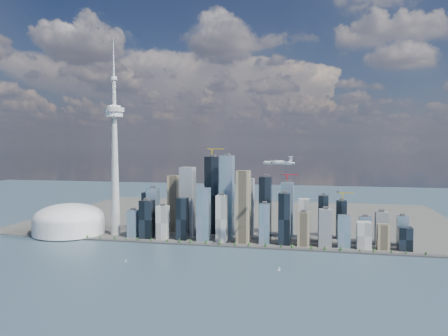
% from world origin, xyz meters
% --- Properties ---
extents(ground, '(4000.00, 4000.00, 0.00)m').
position_xyz_m(ground, '(0.00, 0.00, 0.00)').
color(ground, '#354C5D').
rests_on(ground, ground).
extents(seawall, '(1100.00, 22.00, 4.00)m').
position_xyz_m(seawall, '(0.00, 250.00, 2.00)').
color(seawall, '#383838').
rests_on(seawall, ground).
extents(land, '(1400.00, 900.00, 3.00)m').
position_xyz_m(land, '(0.00, 700.00, 1.50)').
color(land, '#4C4C47').
rests_on(land, ground).
extents(shoreline_trees, '(960.53, 7.20, 8.80)m').
position_xyz_m(shoreline_trees, '(0.00, 250.00, 8.78)').
color(shoreline_trees, '#3F2D1E').
rests_on(shoreline_trees, seawall).
extents(skyscraper_cluster, '(736.00, 142.00, 247.06)m').
position_xyz_m(skyscraper_cluster, '(59.62, 336.82, 76.43)').
color(skyscraper_cluster, black).
rests_on(skyscraper_cluster, land).
extents(needle_tower, '(56.00, 56.00, 550.50)m').
position_xyz_m(needle_tower, '(-300.00, 310.00, 235.84)').
color(needle_tower, '#A3A49E').
rests_on(needle_tower, land).
extents(dome_stadium, '(200.00, 200.00, 86.00)m').
position_xyz_m(dome_stadium, '(-440.00, 300.00, 39.44)').
color(dome_stadium, silver).
rests_on(dome_stadium, land).
extents(airplane, '(77.27, 68.83, 19.02)m').
position_xyz_m(airplane, '(170.73, 175.79, 217.57)').
color(airplane, white).
rests_on(airplane, ground).
extents(sailboat_west, '(6.13, 1.81, 8.52)m').
position_xyz_m(sailboat_west, '(-151.79, 58.59, 2.73)').
color(sailboat_west, silver).
rests_on(sailboat_west, ground).
extents(sailboat_east, '(6.81, 2.38, 9.42)m').
position_xyz_m(sailboat_east, '(183.96, 63.05, 3.02)').
color(sailboat_east, silver).
rests_on(sailboat_east, ground).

